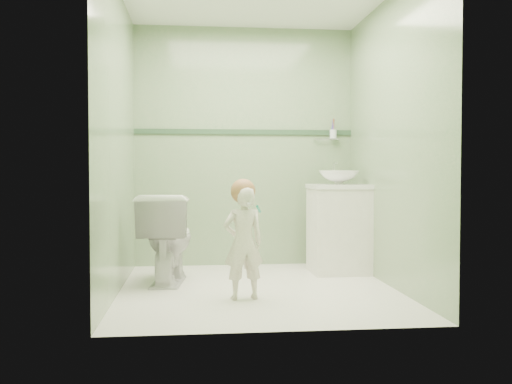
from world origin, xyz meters
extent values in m
plane|color=white|center=(0.00, 0.00, 0.00)|extent=(2.50, 2.50, 0.00)
cube|color=gray|center=(0.00, 1.25, 1.20)|extent=(2.20, 0.04, 2.40)
cube|color=gray|center=(0.00, -1.25, 1.20)|extent=(2.20, 0.04, 2.40)
cube|color=gray|center=(-1.10, 0.00, 1.20)|extent=(0.04, 2.50, 2.40)
cube|color=gray|center=(1.10, 0.00, 1.20)|extent=(0.04, 2.50, 2.40)
cube|color=#2F4C32|center=(0.00, 1.24, 1.35)|extent=(2.20, 0.02, 0.05)
cube|color=silver|center=(0.84, 0.70, 0.40)|extent=(0.52, 0.50, 0.80)
cube|color=white|center=(0.84, 0.70, 0.81)|extent=(0.54, 0.52, 0.04)
imported|color=white|center=(0.84, 0.70, 0.89)|extent=(0.37, 0.37, 0.13)
cylinder|color=silver|center=(0.84, 0.90, 0.95)|extent=(0.03, 0.03, 0.18)
cylinder|color=silver|center=(0.84, 0.85, 1.03)|extent=(0.02, 0.12, 0.02)
cylinder|color=silver|center=(0.84, 1.20, 1.28)|extent=(0.26, 0.02, 0.02)
cylinder|color=silver|center=(0.90, 1.18, 1.33)|extent=(0.07, 0.07, 0.09)
cylinder|color=red|center=(0.91, 1.19, 1.40)|extent=(0.01, 0.01, 0.17)
cylinder|color=#724FAA|center=(0.90, 1.17, 1.40)|extent=(0.01, 0.01, 0.17)
cylinder|color=#2731C6|center=(0.89, 1.17, 1.40)|extent=(0.01, 0.01, 0.17)
cylinder|color=#CA7D04|center=(0.89, 1.17, 1.40)|extent=(0.01, 0.01, 0.17)
imported|color=white|center=(-0.74, 0.36, 0.38)|extent=(0.50, 0.79, 0.76)
imported|color=beige|center=(-0.15, -0.34, 0.42)|extent=(0.34, 0.25, 0.84)
sphere|color=#9F683E|center=(-0.15, -0.32, 0.80)|extent=(0.19, 0.19, 0.19)
cylinder|color=#0B8A6C|center=(-0.05, -0.46, 0.68)|extent=(0.05, 0.14, 0.06)
cube|color=white|center=(-0.11, -0.42, 0.72)|extent=(0.03, 0.03, 0.02)
camera|label=1|loc=(-0.51, -4.62, 0.95)|focal=40.75mm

